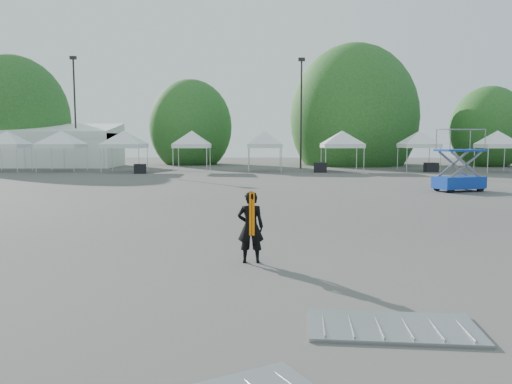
{
  "coord_description": "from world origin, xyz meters",
  "views": [
    {
      "loc": [
        -0.6,
        -13.01,
        2.6
      ],
      "look_at": [
        -0.72,
        -0.66,
        1.3
      ],
      "focal_mm": 35.0,
      "sensor_mm": 36.0,
      "label": 1
    }
  ],
  "objects": [
    {
      "name": "barrier_mid",
      "position": [
        1.22,
        -6.36,
        0.04
      ],
      "size": [
        2.39,
        1.35,
        0.07
      ],
      "rotation": [
        0.0,
        0.0,
        -0.09
      ],
      "color": "#94969B",
      "rests_on": "ground"
    },
    {
      "name": "marquee",
      "position": [
        -22.0,
        35.0,
        1.97
      ],
      "size": [
        15.0,
        6.25,
        4.23
      ],
      "color": "white",
      "rests_on": "ground"
    },
    {
      "name": "crate_mid",
      "position": [
        4.15,
        26.77,
        0.4
      ],
      "size": [
        1.09,
        0.89,
        0.79
      ],
      "primitive_type": "cube",
      "rotation": [
        0.0,
        0.0,
        -0.1
      ],
      "color": "black",
      "rests_on": "ground"
    },
    {
      "name": "tree_far_w",
      "position": [
        -26.0,
        38.0,
        4.54
      ],
      "size": [
        4.8,
        4.8,
        7.3
      ],
      "color": "#382314",
      "rests_on": "ground"
    },
    {
      "name": "tent_d",
      "position": [
        -6.22,
        27.8,
        3.06
      ],
      "size": [
        4.07,
        4.07,
        3.88
      ],
      "color": "silver",
      "rests_on": "ground"
    },
    {
      "name": "crate_east",
      "position": [
        13.13,
        27.22,
        0.38
      ],
      "size": [
        1.04,
        0.84,
        0.76
      ],
      "primitive_type": "cube",
      "rotation": [
        0.0,
        0.0,
        0.09
      ],
      "color": "black",
      "rests_on": "ground"
    },
    {
      "name": "crate_west",
      "position": [
        -9.93,
        25.37,
        0.36
      ],
      "size": [
        1.06,
        0.9,
        0.72
      ],
      "primitive_type": "cube",
      "rotation": [
        0.0,
        0.0,
        0.21
      ],
      "color": "black",
      "rests_on": "ground"
    },
    {
      "name": "tent_c",
      "position": [
        -11.6,
        27.26,
        3.06
      ],
      "size": [
        4.49,
        4.49,
        3.88
      ],
      "color": "silver",
      "rests_on": "ground"
    },
    {
      "name": "tent_h",
      "position": [
        18.41,
        27.4,
        3.06
      ],
      "size": [
        3.81,
        3.81,
        3.88
      ],
      "color": "silver",
      "rests_on": "ground"
    },
    {
      "name": "tent_f",
      "position": [
        6.06,
        28.1,
        3.06
      ],
      "size": [
        4.57,
        4.57,
        3.88
      ],
      "color": "silver",
      "rests_on": "ground"
    },
    {
      "name": "ground",
      "position": [
        0.0,
        0.0,
        0.0
      ],
      "size": [
        120.0,
        120.0,
        0.0
      ],
      "primitive_type": "plane",
      "color": "#474442",
      "rests_on": "ground"
    },
    {
      "name": "tent_a",
      "position": [
        -21.41,
        27.96,
        3.06
      ],
      "size": [
        3.99,
        3.99,
        3.88
      ],
      "color": "silver",
      "rests_on": "ground"
    },
    {
      "name": "tree_mid_w",
      "position": [
        -8.0,
        40.0,
        3.93
      ],
      "size": [
        4.16,
        4.16,
        6.33
      ],
      "color": "#382314",
      "rests_on": "ground"
    },
    {
      "name": "tree_mid_e",
      "position": [
        9.0,
        39.0,
        4.84
      ],
      "size": [
        5.12,
        5.12,
        7.79
      ],
      "color": "#382314",
      "rests_on": "ground"
    },
    {
      "name": "tree_far_e",
      "position": [
        22.0,
        37.0,
        3.63
      ],
      "size": [
        3.84,
        3.84,
        5.84
      ],
      "color": "#382314",
      "rests_on": "ground"
    },
    {
      "name": "light_pole_west",
      "position": [
        -18.0,
        34.0,
        5.77
      ],
      "size": [
        0.6,
        0.25,
        10.3
      ],
      "color": "black",
      "rests_on": "ground"
    },
    {
      "name": "scissor_lift",
      "position": [
        9.4,
        12.12,
        1.58
      ],
      "size": [
        2.69,
        1.96,
        3.13
      ],
      "rotation": [
        0.0,
        0.0,
        0.34
      ],
      "color": "navy",
      "rests_on": "ground"
    },
    {
      "name": "man",
      "position": [
        -0.82,
        -2.64,
        0.77
      ],
      "size": [
        0.56,
        0.37,
        1.53
      ],
      "rotation": [
        0.0,
        0.0,
        3.15
      ],
      "color": "black",
      "rests_on": "ground"
    },
    {
      "name": "tent_e",
      "position": [
        -0.27,
        28.0,
        3.06
      ],
      "size": [
        4.0,
        4.0,
        3.88
      ],
      "color": "silver",
      "rests_on": "ground"
    },
    {
      "name": "tent_b",
      "position": [
        -17.04,
        28.13,
        3.06
      ],
      "size": [
        4.6,
        4.6,
        3.88
      ],
      "color": "silver",
      "rests_on": "ground"
    },
    {
      "name": "light_pole_east",
      "position": [
        3.0,
        32.0,
        5.52
      ],
      "size": [
        0.6,
        0.25,
        9.8
      ],
      "color": "black",
      "rests_on": "ground"
    },
    {
      "name": "tent_g",
      "position": [
        12.6,
        28.87,
        3.06
      ],
      "size": [
        4.13,
        4.13,
        3.88
      ],
      "color": "silver",
      "rests_on": "ground"
    }
  ]
}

